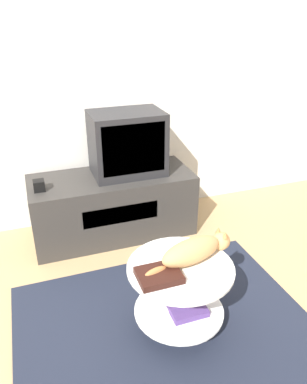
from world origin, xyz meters
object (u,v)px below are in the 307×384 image
at_px(tv, 127,143).
at_px(speaker, 39,186).
at_px(cat, 195,250).
at_px(dvd_box, 159,275).

distance_m(tv, speaker, 0.75).
bearing_deg(tv, cat, -88.01).
bearing_deg(cat, speaker, 110.80).
bearing_deg(dvd_box, tv, 81.03).
bearing_deg(speaker, tv, 8.56).
bearing_deg(dvd_box, speaker, 113.62).
height_order(tv, dvd_box, tv).
relative_size(tv, dvd_box, 2.50).
xyz_separation_m(tv, dvd_box, (-0.20, -1.27, -0.29)).
bearing_deg(dvd_box, cat, 18.87).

